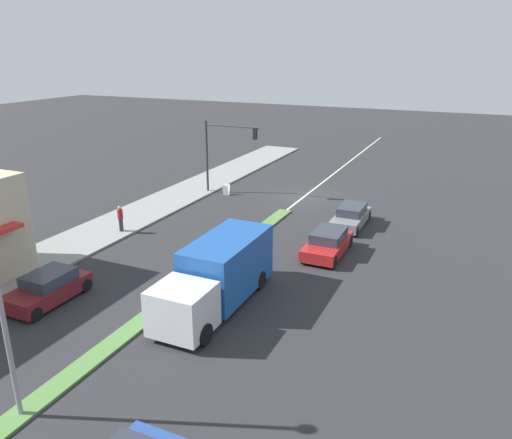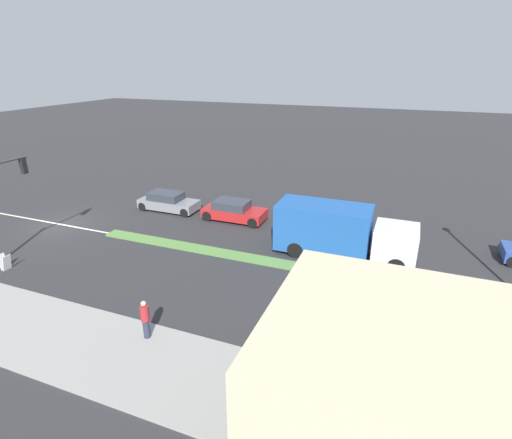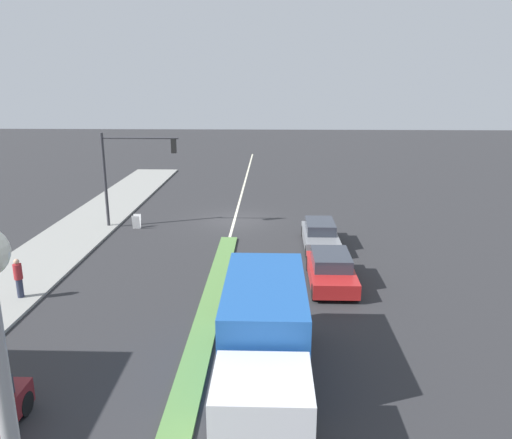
% 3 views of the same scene
% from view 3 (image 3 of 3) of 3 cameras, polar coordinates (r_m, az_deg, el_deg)
% --- Properties ---
extents(ground_plane, '(160.00, 160.00, 0.00)m').
position_cam_3_polar(ground_plane, '(15.61, -7.60, -18.06)').
color(ground_plane, '#2B2B2D').
extents(lane_marking_center, '(0.16, 60.00, 0.01)m').
position_cam_3_polar(lane_marking_center, '(32.07, -2.47, -0.03)').
color(lane_marking_center, beige).
rests_on(lane_marking_center, ground).
extents(traffic_signal_main, '(4.59, 0.34, 5.60)m').
position_cam_3_polar(traffic_signal_main, '(30.50, -14.45, 6.17)').
color(traffic_signal_main, '#333338').
rests_on(traffic_signal_main, sidewalk_right).
extents(pedestrian, '(0.34, 0.34, 1.64)m').
position_cam_3_polar(pedestrian, '(22.37, -25.51, -5.97)').
color(pedestrian, '#282D42').
rests_on(pedestrian, sidewalk_right).
extents(warning_aframe_sign, '(0.45, 0.53, 0.84)m').
position_cam_3_polar(warning_aframe_sign, '(30.93, -13.49, -0.24)').
color(warning_aframe_sign, silver).
rests_on(warning_aframe_sign, ground).
extents(delivery_truck, '(2.44, 7.50, 2.87)m').
position_cam_3_polar(delivery_truck, '(14.70, 0.95, -13.52)').
color(delivery_truck, silver).
rests_on(delivery_truck, ground).
extents(hatchback_red, '(1.92, 4.23, 1.36)m').
position_cam_3_polar(hatchback_red, '(22.13, 8.57, -5.70)').
color(hatchback_red, '#AD1E1E').
rests_on(hatchback_red, ground).
extents(suv_grey, '(1.78, 4.33, 1.34)m').
position_cam_3_polar(suv_grey, '(27.05, 7.33, -1.72)').
color(suv_grey, slate).
rests_on(suv_grey, ground).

